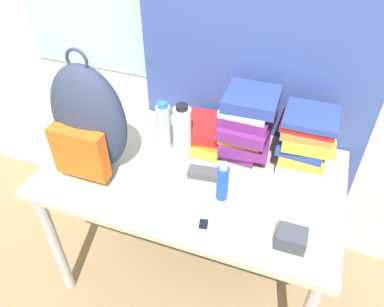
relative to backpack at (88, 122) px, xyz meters
The scene contains 13 objects.
wall_back 0.74m from the backpack, 54.76° to the left, with size 6.00×0.06×2.50m.
curtain_blue 0.80m from the backpack, 42.14° to the left, with size 1.07×0.04×2.50m.
desk 0.52m from the backpack, 14.67° to the left, with size 1.26×0.74×0.74m.
backpack is the anchor object (origin of this frame).
book_stack_left 0.54m from the backpack, 40.16° to the left, with size 0.24×0.28×0.11m.
book_stack_center 0.66m from the backpack, 29.06° to the left, with size 0.23×0.28×0.30m.
book_stack_right 0.89m from the backpack, 21.35° to the left, with size 0.23×0.29×0.26m.
water_bottle 0.34m from the backpack, 44.79° to the left, with size 0.07×0.07×0.24m.
sports_bottle 0.39m from the backpack, 33.36° to the left, with size 0.08×0.08×0.25m.
sunscreen_bottle 0.58m from the backpack, ahead, with size 0.05×0.05×0.18m.
cell_phone 0.61m from the backpack, 16.76° to the right, with size 0.06×0.11×0.02m.
sunglasses_case 0.52m from the backpack, 11.32° to the left, with size 0.16×0.07×0.04m.
camera_pouch 0.88m from the backpack, ahead, with size 0.11×0.09×0.06m.
Camera 1 is at (0.40, -0.74, 1.83)m, focal length 35.00 mm.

